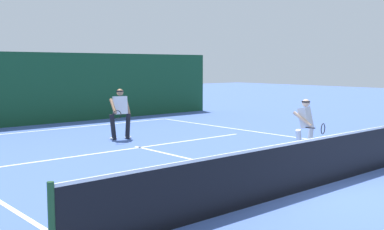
# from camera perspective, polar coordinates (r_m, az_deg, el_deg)

# --- Properties ---
(ground_plane) EXTENTS (80.00, 80.00, 0.00)m
(ground_plane) POSITION_cam_1_polar(r_m,az_deg,el_deg) (9.97, 14.59, -8.49)
(ground_plane) COLOR #4360AB
(court_line_baseline_far) EXTENTS (10.31, 0.10, 0.01)m
(court_line_baseline_far) POSITION_cam_1_polar(r_m,az_deg,el_deg) (18.97, -15.77, -1.62)
(court_line_baseline_far) COLOR white
(court_line_baseline_far) RESTS_ON ground_plane
(court_line_service) EXTENTS (8.40, 0.10, 0.01)m
(court_line_service) POSITION_cam_1_polar(r_m,az_deg,el_deg) (14.28, -6.32, -3.91)
(court_line_service) COLOR white
(court_line_service) RESTS_ON ground_plane
(court_line_centre) EXTENTS (0.10, 6.40, 0.01)m
(court_line_centre) POSITION_cam_1_polar(r_m,az_deg,el_deg) (12.01, 1.83, -5.80)
(court_line_centre) COLOR white
(court_line_centre) RESTS_ON ground_plane
(tennis_net) EXTENTS (11.30, 0.09, 1.05)m
(tennis_net) POSITION_cam_1_polar(r_m,az_deg,el_deg) (9.86, 14.67, -5.55)
(tennis_net) COLOR #1E4723
(tennis_net) RESTS_ON ground_plane
(player_near) EXTENTS (1.10, 0.91, 1.56)m
(player_near) POSITION_cam_1_polar(r_m,az_deg,el_deg) (13.16, 13.57, -1.17)
(player_near) COLOR silver
(player_near) RESTS_ON ground_plane
(player_far) EXTENTS (0.97, 0.89, 1.69)m
(player_far) POSITION_cam_1_polar(r_m,az_deg,el_deg) (15.81, -8.67, 0.42)
(player_far) COLOR black
(player_far) RESTS_ON ground_plane
(tennis_ball) EXTENTS (0.07, 0.07, 0.07)m
(tennis_ball) POSITION_cam_1_polar(r_m,az_deg,el_deg) (10.07, -0.14, -7.96)
(tennis_ball) COLOR #D1E033
(tennis_ball) RESTS_ON ground_plane
(back_fence_windscreen) EXTENTS (18.31, 0.12, 2.99)m
(back_fence_windscreen) POSITION_cam_1_polar(r_m,az_deg,el_deg) (20.50, -18.08, 3.06)
(back_fence_windscreen) COLOR #154227
(back_fence_windscreen) RESTS_ON ground_plane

